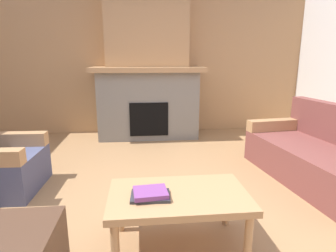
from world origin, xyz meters
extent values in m
plane|color=#9E754C|center=(0.00, 0.00, 0.00)|extent=(9.00, 9.00, 0.00)
cube|color=tan|center=(0.00, 3.00, 1.35)|extent=(6.00, 0.12, 2.70)
cube|color=gray|center=(0.00, 2.59, 0.57)|extent=(1.70, 0.70, 1.15)
cube|color=black|center=(0.00, 2.26, 0.38)|extent=(0.64, 0.08, 0.56)
cube|color=tan|center=(0.00, 2.54, 1.19)|extent=(1.90, 0.82, 0.08)
cube|color=tan|center=(0.00, 2.69, 1.97)|extent=(1.40, 0.50, 1.47)
cube|color=brown|center=(1.83, 0.45, 0.20)|extent=(1.04, 1.89, 0.40)
cube|color=tan|center=(1.74, 1.26, 0.48)|extent=(0.85, 0.26, 0.15)
cube|color=#474C6B|center=(-1.62, 0.59, 0.20)|extent=(0.79, 0.79, 0.40)
cube|color=tan|center=(-1.60, 0.90, 0.48)|extent=(0.76, 0.17, 0.15)
cube|color=tan|center=(0.11, -0.51, 0.41)|extent=(1.00, 0.60, 0.05)
cylinder|color=tan|center=(-0.33, -0.75, 0.19)|extent=(0.06, 0.06, 0.38)
cylinder|color=tan|center=(0.55, -0.75, 0.19)|extent=(0.06, 0.06, 0.38)
cylinder|color=tan|center=(-0.33, -0.27, 0.19)|extent=(0.06, 0.06, 0.38)
cylinder|color=tan|center=(0.55, -0.27, 0.19)|extent=(0.06, 0.06, 0.38)
cube|color=#2D2D33|center=(-0.09, -0.55, 0.44)|extent=(0.28, 0.20, 0.02)
cube|color=#7A3D84|center=(-0.09, -0.55, 0.47)|extent=(0.25, 0.21, 0.03)
camera|label=1|loc=(-0.15, -2.32, 1.37)|focal=29.87mm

